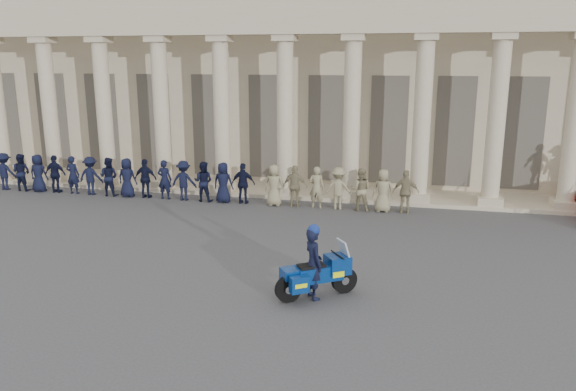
# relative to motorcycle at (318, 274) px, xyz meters

# --- Properties ---
(ground) EXTENTS (90.00, 90.00, 0.00)m
(ground) POSITION_rel_motorcycle_xyz_m (-1.68, 1.34, -0.57)
(ground) COLOR #414143
(ground) RESTS_ON ground
(building) EXTENTS (40.00, 12.50, 9.00)m
(building) POSITION_rel_motorcycle_xyz_m (-1.68, 16.09, 3.95)
(building) COLOR #C0AF90
(building) RESTS_ON ground
(officer_rank) EXTENTS (17.58, 0.59, 1.57)m
(officer_rank) POSITION_rel_motorcycle_xyz_m (-6.78, 7.93, 0.21)
(officer_rank) COLOR black
(officer_rank) RESTS_ON ground
(motorcycle) EXTENTS (1.77, 1.43, 1.32)m
(motorcycle) POSITION_rel_motorcycle_xyz_m (0.00, 0.00, 0.00)
(motorcycle) COLOR black
(motorcycle) RESTS_ON ground
(rider) EXTENTS (0.69, 0.74, 1.78)m
(rider) POSITION_rel_motorcycle_xyz_m (-0.09, -0.07, 0.32)
(rider) COLOR black
(rider) RESTS_ON ground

